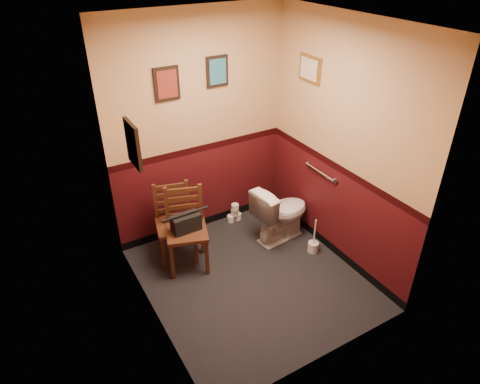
{
  "coord_description": "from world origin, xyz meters",
  "views": [
    {
      "loc": [
        -1.91,
        -3.04,
        3.29
      ],
      "look_at": [
        0.0,
        0.25,
        1.0
      ],
      "focal_mm": 32.0,
      "sensor_mm": 36.0,
      "label": 1
    }
  ],
  "objects": [
    {
      "name": "tp_stack",
      "position": [
        0.4,
        1.08,
        0.11
      ],
      "size": [
        0.2,
        0.12,
        0.27
      ],
      "color": "silver",
      "rests_on": "floor"
    },
    {
      "name": "wall_front",
      "position": [
        0.0,
        -1.2,
        1.35
      ],
      "size": [
        2.2,
        0.0,
        2.7
      ],
      "primitive_type": "cube",
      "rotation": [
        -1.57,
        0.0,
        0.0
      ],
      "color": "#410D11",
      "rests_on": "ground"
    },
    {
      "name": "ceiling",
      "position": [
        0.0,
        0.0,
        2.7
      ],
      "size": [
        2.2,
        2.4,
        0.0
      ],
      "primitive_type": "cube",
      "rotation": [
        3.14,
        0.0,
        0.0
      ],
      "color": "silver",
      "rests_on": "ground"
    },
    {
      "name": "wall_left",
      "position": [
        -1.1,
        0.0,
        1.35
      ],
      "size": [
        0.0,
        2.4,
        2.7
      ],
      "primitive_type": "cube",
      "rotation": [
        1.57,
        0.0,
        1.57
      ],
      "color": "#410D11",
      "rests_on": "ground"
    },
    {
      "name": "toilet_brush",
      "position": [
        0.9,
        0.04,
        0.07
      ],
      "size": [
        0.13,
        0.13,
        0.46
      ],
      "color": "silver",
      "rests_on": "floor"
    },
    {
      "name": "floor",
      "position": [
        0.0,
        0.0,
        0.0
      ],
      "size": [
        2.2,
        2.4,
        0.0
      ],
      "primitive_type": "cube",
      "color": "black",
      "rests_on": "ground"
    },
    {
      "name": "framed_print_right",
      "position": [
        1.08,
        0.6,
        2.05
      ],
      "size": [
        0.04,
        0.34,
        0.28
      ],
      "color": "olive",
      "rests_on": "wall_right"
    },
    {
      "name": "chair_left",
      "position": [
        -0.54,
        0.8,
        0.46
      ],
      "size": [
        0.52,
        0.52,
        0.92
      ],
      "rotation": [
        0.0,
        0.0,
        -0.24
      ],
      "color": "#552D19",
      "rests_on": "floor"
    },
    {
      "name": "wall_back",
      "position": [
        0.0,
        1.2,
        1.35
      ],
      "size": [
        2.2,
        0.0,
        2.7
      ],
      "primitive_type": "cube",
      "rotation": [
        1.57,
        0.0,
        0.0
      ],
      "color": "#410D11",
      "rests_on": "ground"
    },
    {
      "name": "grab_bar",
      "position": [
        1.07,
        0.25,
        0.95
      ],
      "size": [
        0.05,
        0.56,
        0.06
      ],
      "color": "silver",
      "rests_on": "wall_right"
    },
    {
      "name": "toilet",
      "position": [
        0.72,
        0.48,
        0.36
      ],
      "size": [
        0.78,
        0.5,
        0.72
      ],
      "primitive_type": "imported",
      "rotation": [
        0.0,
        0.0,
        1.69
      ],
      "color": "white",
      "rests_on": "floor"
    },
    {
      "name": "handbag",
      "position": [
        -0.5,
        0.57,
        0.6
      ],
      "size": [
        0.32,
        0.16,
        0.23
      ],
      "rotation": [
        0.0,
        0.0,
        0.02
      ],
      "color": "black",
      "rests_on": "chair_right"
    },
    {
      "name": "framed_print_back_b",
      "position": [
        0.25,
        1.18,
        2.0
      ],
      "size": [
        0.26,
        0.04,
        0.34
      ],
      "color": "black",
      "rests_on": "wall_back"
    },
    {
      "name": "framed_print_left",
      "position": [
        -1.08,
        0.1,
        1.85
      ],
      "size": [
        0.04,
        0.3,
        0.38
      ],
      "color": "black",
      "rests_on": "wall_left"
    },
    {
      "name": "framed_print_back_a",
      "position": [
        -0.35,
        1.18,
        1.95
      ],
      "size": [
        0.28,
        0.04,
        0.36
      ],
      "color": "black",
      "rests_on": "wall_back"
    },
    {
      "name": "chair_right",
      "position": [
        -0.49,
        0.61,
        0.48
      ],
      "size": [
        0.56,
        0.56,
        0.95
      ],
      "rotation": [
        0.0,
        0.0,
        -0.33
      ],
      "color": "#552D19",
      "rests_on": "floor"
    },
    {
      "name": "wall_right",
      "position": [
        1.1,
        0.0,
        1.35
      ],
      "size": [
        0.0,
        2.4,
        2.7
      ],
      "primitive_type": "cube",
      "rotation": [
        1.57,
        0.0,
        -1.57
      ],
      "color": "#410D11",
      "rests_on": "ground"
    }
  ]
}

